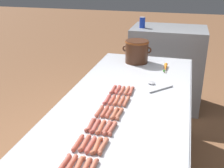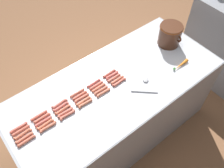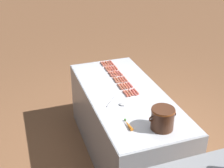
{
  "view_description": "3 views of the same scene",
  "coord_description": "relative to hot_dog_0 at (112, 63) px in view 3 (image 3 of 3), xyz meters",
  "views": [
    {
      "loc": [
        0.35,
        -1.73,
        1.65
      ],
      "look_at": [
        -0.12,
        -0.0,
        0.9
      ],
      "focal_mm": 44.35,
      "sensor_mm": 36.0,
      "label": 1
    },
    {
      "loc": [
        0.96,
        -0.8,
        2.44
      ],
      "look_at": [
        0.05,
        -0.08,
        0.96
      ],
      "focal_mm": 38.58,
      "sensor_mm": 36.0,
      "label": 2
    },
    {
      "loc": [
        1.08,
        2.7,
        2.48
      ],
      "look_at": [
        0.09,
        -0.19,
        0.87
      ],
      "focal_mm": 48.0,
      "sensor_mm": 36.0,
      "label": 3
    }
  ],
  "objects": [
    {
      "name": "hot_dog_6",
      "position": [
        0.03,
        0.0,
        0.0
      ],
      "size": [
        0.02,
        0.14,
        0.02
      ],
      "color": "#C75F49",
      "rests_on": "griddle_counter"
    },
    {
      "name": "hot_dog_17",
      "position": [
        0.07,
        0.85,
        0.0
      ],
      "size": [
        0.02,
        0.14,
        0.02
      ],
      "color": "#BF5F4B",
      "rests_on": "griddle_counter"
    },
    {
      "name": "hot_dog_26",
      "position": [
        0.13,
        0.34,
        0.0
      ],
      "size": [
        0.03,
        0.14,
        0.02
      ],
      "color": "#C6624E",
      "rests_on": "griddle_counter"
    },
    {
      "name": "hot_dog_20",
      "position": [
        0.1,
        0.34,
        0.0
      ],
      "size": [
        0.03,
        0.14,
        0.02
      ],
      "color": "#BF614E",
      "rests_on": "griddle_counter"
    },
    {
      "name": "ground_plane",
      "position": [
        0.12,
        0.83,
        -0.85
      ],
      "size": [
        20.0,
        20.0,
        0.0
      ],
      "primitive_type": "plane",
      "color": "brown"
    },
    {
      "name": "hot_dog_9",
      "position": [
        0.04,
        0.52,
        0.0
      ],
      "size": [
        0.02,
        0.14,
        0.02
      ],
      "color": "#C55C47",
      "rests_on": "griddle_counter"
    },
    {
      "name": "hot_dog_27",
      "position": [
        0.13,
        0.51,
        0.0
      ],
      "size": [
        0.03,
        0.14,
        0.02
      ],
      "color": "#BF674B",
      "rests_on": "griddle_counter"
    },
    {
      "name": "hot_dog_18",
      "position": [
        0.1,
        -0.0,
        0.0
      ],
      "size": [
        0.03,
        0.14,
        0.02
      ],
      "color": "#C9664B",
      "rests_on": "griddle_counter"
    },
    {
      "name": "hot_dog_13",
      "position": [
        0.07,
        0.17,
        0.0
      ],
      "size": [
        0.02,
        0.14,
        0.02
      ],
      "color": "#C9594C",
      "rests_on": "griddle_counter"
    },
    {
      "name": "serving_spoon",
      "position": [
        0.27,
        1.02,
        -0.0
      ],
      "size": [
        0.21,
        0.23,
        0.02
      ],
      "color": "#B7B7BC",
      "rests_on": "griddle_counter"
    },
    {
      "name": "carrot",
      "position": [
        0.32,
        1.41,
        0.0
      ],
      "size": [
        0.04,
        0.18,
        0.03
      ],
      "color": "orange",
      "rests_on": "griddle_counter"
    },
    {
      "name": "hot_dog_1",
      "position": [
        0.0,
        0.17,
        0.0
      ],
      "size": [
        0.02,
        0.14,
        0.02
      ],
      "color": "#CD5B47",
      "rests_on": "griddle_counter"
    },
    {
      "name": "griddle_counter",
      "position": [
        0.12,
        0.83,
        -0.43
      ],
      "size": [
        0.85,
        1.92,
        0.84
      ],
      "color": "#9EA0A5",
      "rests_on": "ground_plane"
    },
    {
      "name": "hot_dog_22",
      "position": [
        0.1,
        0.68,
        0.0
      ],
      "size": [
        0.03,
        0.14,
        0.02
      ],
      "color": "#C1634A",
      "rests_on": "griddle_counter"
    },
    {
      "name": "hot_dog_7",
      "position": [
        0.03,
        0.17,
        0.0
      ],
      "size": [
        0.03,
        0.14,
        0.02
      ],
      "color": "#C65E49",
      "rests_on": "griddle_counter"
    },
    {
      "name": "hot_dog_11",
      "position": [
        0.03,
        0.86,
        0.0
      ],
      "size": [
        0.03,
        0.14,
        0.02
      ],
      "color": "#CA5B50",
      "rests_on": "griddle_counter"
    },
    {
      "name": "hot_dog_8",
      "position": [
        0.04,
        0.34,
        0.0
      ],
      "size": [
        0.03,
        0.14,
        0.02
      ],
      "color": "#C35B4F",
      "rests_on": "griddle_counter"
    },
    {
      "name": "hot_dog_2",
      "position": [
        0.0,
        0.35,
        0.0
      ],
      "size": [
        0.03,
        0.14,
        0.02
      ],
      "color": "#C06051",
      "rests_on": "griddle_counter"
    },
    {
      "name": "hot_dog_23",
      "position": [
        0.1,
        0.86,
        0.0
      ],
      "size": [
        0.02,
        0.14,
        0.02
      ],
      "color": "#C1684E",
      "rests_on": "griddle_counter"
    },
    {
      "name": "hot_dog_14",
      "position": [
        0.07,
        0.34,
        0.0
      ],
      "size": [
        0.03,
        0.14,
        0.02
      ],
      "color": "#CC6449",
      "rests_on": "griddle_counter"
    },
    {
      "name": "hot_dog_19",
      "position": [
        0.1,
        0.17,
        0.0
      ],
      "size": [
        0.03,
        0.14,
        0.02
      ],
      "color": "#C96748",
      "rests_on": "griddle_counter"
    },
    {
      "name": "hot_dog_4",
      "position": [
        0.0,
        0.68,
        0.0
      ],
      "size": [
        0.03,
        0.14,
        0.02
      ],
      "color": "#C95951",
      "rests_on": "griddle_counter"
    },
    {
      "name": "hot_dog_29",
      "position": [
        0.13,
        0.86,
        0.0
      ],
      "size": [
        0.03,
        0.14,
        0.02
      ],
      "color": "#C95E4A",
      "rests_on": "griddle_counter"
    },
    {
      "name": "bean_pot",
      "position": [
        0.04,
        1.55,
        0.1
      ],
      "size": [
        0.27,
        0.22,
        0.21
      ],
      "color": "#472616",
      "rests_on": "griddle_counter"
    },
    {
      "name": "hot_dog_16",
      "position": [
        0.07,
        0.68,
        0.0
      ],
      "size": [
        0.03,
        0.14,
        0.02
      ],
      "color": "#CB664A",
      "rests_on": "griddle_counter"
    },
    {
      "name": "hot_dog_3",
      "position": [
        0.0,
        0.51,
        0.0
      ],
      "size": [
        0.03,
        0.14,
        0.02
      ],
      "color": "#C0624C",
      "rests_on": "griddle_counter"
    },
    {
      "name": "hot_dog_28",
      "position": [
        0.13,
        0.69,
        0.0
      ],
      "size": [
        0.03,
        0.14,
        0.02
      ],
      "color": "#C16549",
      "rests_on": "griddle_counter"
    },
    {
      "name": "hot_dog_24",
      "position": [
        0.13,
        -0.0,
        0.0
      ],
      "size": [
        0.03,
        0.14,
        0.02
      ],
      "color": "#CA6249",
      "rests_on": "griddle_counter"
    },
    {
      "name": "hot_dog_12",
      "position": [
        0.07,
        0.0,
        0.0
      ],
      "size": [
        0.03,
        0.14,
        0.02
      ],
      "color": "#C96749",
      "rests_on": "griddle_counter"
    },
    {
      "name": "hot_dog_21",
      "position": [
        0.1,
        0.51,
        0.0
      ],
      "size": [
        0.02,
        0.14,
        0.02
      ],
      "color": "#C2684A",
      "rests_on": "griddle_counter"
    },
    {
      "name": "hot_dog_10",
      "position": [
        0.04,
        0.68,
        0.0
      ],
      "size": [
        0.02,
        0.14,
        0.02
      ],
      "color": "#C95E4B",
      "rests_on": "griddle_counter"
    },
    {
      "name": "hot_dog_15",
      "position": [
        0.07,
        0.52,
        0.0
      ],
      "size": [
        0.03,
        0.14,
        0.02
      ],
      "color": "#BF5E49",
      "rests_on": "griddle_counter"
    },
    {
      "name": "hot_dog_25",
      "position": [
        0.13,
        0.17,
        0.0
      ],
      "size": [
        0.03,
        0.14,
        0.02
      ],
      "color": "#C8674B",
      "rests_on": "griddle_counter"
    },
    {
      "name": "hot_dog_5",
      "position": [
        -0.0,
        0.85,
        0.0
      ],
      "size": [
        0.03,
        0.14,
        0.02
      ],
      "color": "#BF594B",
      "rests_on": "griddle_counter"
    },
    {
      "name": "hot_dog_0",
      "position": [
        0.0,
        0.0,
        0.0
      ],
      "size": [
        0.03,
        0.14,
        0.02
      ],
      "color": "#C15948",
      "rests_on": "griddle_counter"
    }
  ]
}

